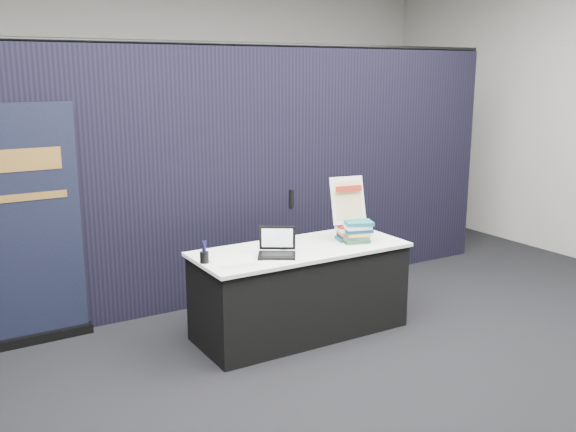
{
  "coord_description": "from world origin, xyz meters",
  "views": [
    {
      "loc": [
        -2.73,
        -3.79,
        2.18
      ],
      "look_at": [
        -0.12,
        0.55,
        1.03
      ],
      "focal_mm": 40.0,
      "sensor_mm": 36.0,
      "label": 1
    }
  ],
  "objects_px": {
    "display_table": "(300,290)",
    "info_sign": "(348,201)",
    "laptop": "(274,249)",
    "book_stack_tall": "(349,232)",
    "book_stack_short": "(357,232)",
    "pullup_banner": "(32,240)",
    "stacking_chair": "(312,234)"
  },
  "relations": [
    {
      "from": "display_table",
      "to": "info_sign",
      "type": "height_order",
      "value": "info_sign"
    },
    {
      "from": "laptop",
      "to": "stacking_chair",
      "type": "height_order",
      "value": "stacking_chair"
    },
    {
      "from": "info_sign",
      "to": "pullup_banner",
      "type": "distance_m",
      "value": 2.61
    },
    {
      "from": "display_table",
      "to": "laptop",
      "type": "relative_size",
      "value": 4.9
    },
    {
      "from": "book_stack_short",
      "to": "stacking_chair",
      "type": "xyz_separation_m",
      "value": [
        0.2,
        1.0,
        -0.27
      ]
    },
    {
      "from": "book_stack_short",
      "to": "info_sign",
      "type": "bearing_deg",
      "value": 94.18
    },
    {
      "from": "stacking_chair",
      "to": "display_table",
      "type": "bearing_deg",
      "value": -147.8
    },
    {
      "from": "stacking_chair",
      "to": "laptop",
      "type": "bearing_deg",
      "value": -155.06
    },
    {
      "from": "book_stack_short",
      "to": "pullup_banner",
      "type": "relative_size",
      "value": 0.13
    },
    {
      "from": "book_stack_short",
      "to": "info_sign",
      "type": "relative_size",
      "value": 0.62
    },
    {
      "from": "laptop",
      "to": "book_stack_tall",
      "type": "bearing_deg",
      "value": 38.02
    },
    {
      "from": "pullup_banner",
      "to": "info_sign",
      "type": "bearing_deg",
      "value": -22.0
    },
    {
      "from": "display_table",
      "to": "book_stack_tall",
      "type": "bearing_deg",
      "value": -0.97
    },
    {
      "from": "info_sign",
      "to": "stacking_chair",
      "type": "height_order",
      "value": "info_sign"
    },
    {
      "from": "book_stack_tall",
      "to": "stacking_chair",
      "type": "height_order",
      "value": "stacking_chair"
    },
    {
      "from": "laptop",
      "to": "pullup_banner",
      "type": "relative_size",
      "value": 0.19
    },
    {
      "from": "info_sign",
      "to": "stacking_chair",
      "type": "bearing_deg",
      "value": 86.07
    },
    {
      "from": "display_table",
      "to": "info_sign",
      "type": "relative_size",
      "value": 4.29
    },
    {
      "from": "display_table",
      "to": "info_sign",
      "type": "xyz_separation_m",
      "value": [
        0.5,
        0.02,
        0.71
      ]
    },
    {
      "from": "stacking_chair",
      "to": "book_stack_short",
      "type": "bearing_deg",
      "value": -121.12
    },
    {
      "from": "pullup_banner",
      "to": "stacking_chair",
      "type": "distance_m",
      "value": 2.66
    },
    {
      "from": "info_sign",
      "to": "stacking_chair",
      "type": "distance_m",
      "value": 1.04
    },
    {
      "from": "stacking_chair",
      "to": "book_stack_tall",
      "type": "bearing_deg",
      "value": -122.76
    },
    {
      "from": "display_table",
      "to": "book_stack_short",
      "type": "distance_m",
      "value": 0.69
    },
    {
      "from": "laptop",
      "to": "pullup_banner",
      "type": "bearing_deg",
      "value": 179.03
    },
    {
      "from": "laptop",
      "to": "book_stack_tall",
      "type": "relative_size",
      "value": 1.51
    },
    {
      "from": "book_stack_short",
      "to": "laptop",
      "type": "bearing_deg",
      "value": 179.88
    },
    {
      "from": "book_stack_tall",
      "to": "pullup_banner",
      "type": "bearing_deg",
      "value": 158.52
    },
    {
      "from": "display_table",
      "to": "book_stack_tall",
      "type": "distance_m",
      "value": 0.66
    },
    {
      "from": "laptop",
      "to": "display_table",
      "type": "bearing_deg",
      "value": 49.36
    },
    {
      "from": "pullup_banner",
      "to": "laptop",
      "type": "bearing_deg",
      "value": -33.82
    },
    {
      "from": "book_stack_tall",
      "to": "stacking_chair",
      "type": "distance_m",
      "value": 0.96
    }
  ]
}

